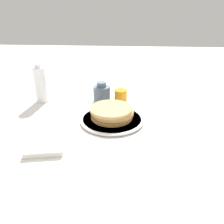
% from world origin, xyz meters
% --- Properties ---
extents(ground_plane, '(4.00, 4.00, 0.00)m').
position_xyz_m(ground_plane, '(0.00, 0.00, 0.00)').
color(ground_plane, silver).
extents(plate, '(0.27, 0.27, 0.01)m').
position_xyz_m(plate, '(0.03, -0.00, 0.01)').
color(plate, white).
rests_on(plate, ground_plane).
extents(pancake_stack, '(0.19, 0.19, 0.05)m').
position_xyz_m(pancake_stack, '(0.03, -0.01, 0.04)').
color(pancake_stack, '#AF873D').
rests_on(pancake_stack, plate).
extents(juice_glass, '(0.07, 0.07, 0.06)m').
position_xyz_m(juice_glass, '(-0.00, -0.22, 0.03)').
color(juice_glass, orange).
rests_on(juice_glass, ground_plane).
extents(cream_jug, '(0.09, 0.09, 0.10)m').
position_xyz_m(cream_jug, '(0.10, -0.21, 0.04)').
color(cream_jug, '#4C6075').
rests_on(cream_jug, ground_plane).
extents(water_bottle_near, '(0.06, 0.06, 0.19)m').
position_xyz_m(water_bottle_near, '(0.40, -0.19, 0.09)').
color(water_bottle_near, white).
rests_on(water_bottle_near, ground_plane).
extents(napkin, '(0.15, 0.14, 0.02)m').
position_xyz_m(napkin, '(0.24, 0.22, 0.01)').
color(napkin, white).
rests_on(napkin, ground_plane).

